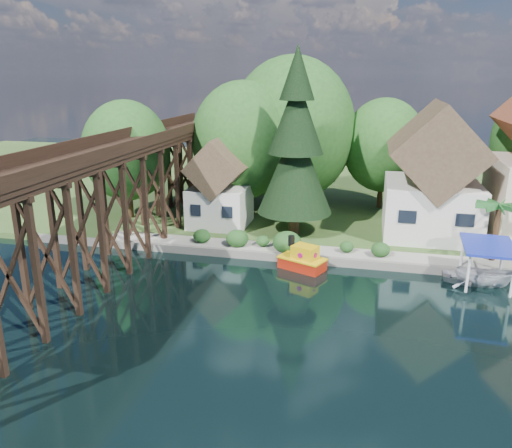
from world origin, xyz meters
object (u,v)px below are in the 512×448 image
Objects in this scene: boat_white_a at (475,277)px; tugboat at (303,260)px; trestle_bridge at (115,193)px; shed at (220,189)px; house_left at (433,180)px; conifer at (296,147)px; palm_tree at (499,208)px; boat_canopy at (485,269)px.

tugboat is at bearing 96.31° from boat_white_a.
trestle_bridge is 5.63× the size of shed.
house_left reaches higher than shed.
tugboat is at bearing -75.91° from conifer.
palm_tree is (21.95, -4.19, 0.66)m from shed.
conifer is 4.09× the size of tugboat.
trestle_bridge reaches higher than boat_white_a.
shed is 22.34m from boat_canopy.
boat_canopy is at bearing -27.10° from conifer.
boat_canopy is at bearing 2.92° from trestle_bridge.
palm_tree is at bearing 10.80° from trestle_bridge.
boat_canopy is (12.16, -0.34, 0.55)m from tugboat.
tugboat is (-9.47, -9.18, -4.42)m from house_left.
house_left is at bearing 4.77° from shed.
shed is 1.64× the size of boat_canopy.
house_left is 0.72× the size of conifer.
trestle_bridge reaches higher than shed.
conifer is at bearing -167.72° from house_left.
palm_tree is 0.96× the size of boat_canopy.
boat_canopy is (20.69, -8.02, -2.56)m from shed.
palm_tree is at bearing 14.58° from tugboat.
boat_white_a is at bearing 3.97° from trestle_bridge.
house_left reaches higher than palm_tree.
shed is 21.86m from boat_white_a.
tugboat is at bearing 178.39° from boat_canopy.
trestle_bridge is 14.73m from conifer.
trestle_bridge is 11.80× the size of tugboat.
conifer is at bearing 104.09° from tugboat.
boat_canopy is at bearing -21.18° from shed.
conifer reaches higher than shed.
palm_tree is at bearing -55.24° from house_left.
conifer reaches higher than house_left.
house_left is at bearing 124.76° from palm_tree.
shed is at bearing 75.29° from boat_white_a.
palm_tree is (3.95, -5.69, -0.65)m from house_left.
tugboat is (1.69, -6.75, -7.16)m from conifer.
house_left is 1.40× the size of shed.
trestle_bridge is 26.05m from boat_canopy.
shed reaches higher than boat_canopy.
conifer is (11.84, 8.40, 2.52)m from trestle_bridge.
conifer is at bearing 35.35° from trestle_bridge.
house_left is 6.96m from palm_tree.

